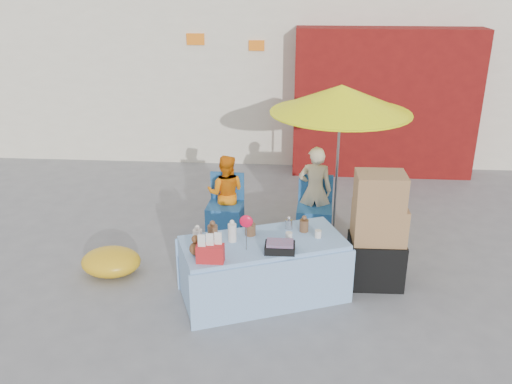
# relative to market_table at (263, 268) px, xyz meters

# --- Properties ---
(ground) EXTENTS (80.00, 80.00, 0.00)m
(ground) POSITION_rel_market_table_xyz_m (-0.31, 0.11, -0.36)
(ground) COLOR slate
(ground) RESTS_ON ground
(market_table) EXTENTS (2.02, 1.46, 1.11)m
(market_table) POSITION_rel_market_table_xyz_m (0.00, 0.00, 0.00)
(market_table) COLOR #94C0EC
(market_table) RESTS_ON ground
(chair_left) EXTENTS (0.51, 0.50, 0.85)m
(chair_left) POSITION_rel_market_table_xyz_m (-0.63, 1.58, -0.11)
(chair_left) COLOR #205796
(chair_left) RESTS_ON ground
(chair_right) EXTENTS (0.51, 0.50, 0.85)m
(chair_right) POSITION_rel_market_table_xyz_m (0.62, 1.58, -0.11)
(chair_right) COLOR #205796
(chair_right) RESTS_ON ground
(vendor_orange) EXTENTS (0.57, 0.46, 1.12)m
(vendor_orange) POSITION_rel_market_table_xyz_m (-0.63, 1.71, 0.20)
(vendor_orange) COLOR orange
(vendor_orange) RESTS_ON ground
(vendor_beige) EXTENTS (0.48, 0.33, 1.28)m
(vendor_beige) POSITION_rel_market_table_xyz_m (0.62, 1.71, 0.28)
(vendor_beige) COLOR beige
(vendor_beige) RESTS_ON ground
(umbrella) EXTENTS (1.90, 1.90, 2.09)m
(umbrella) POSITION_rel_market_table_xyz_m (0.92, 1.86, 1.53)
(umbrella) COLOR gray
(umbrella) RESTS_ON ground
(box_stack) EXTENTS (0.64, 0.53, 1.40)m
(box_stack) POSITION_rel_market_table_xyz_m (1.31, 0.39, 0.28)
(box_stack) COLOR black
(box_stack) RESTS_ON ground
(tarp_bundle) EXTENTS (0.85, 0.75, 0.33)m
(tarp_bundle) POSITION_rel_market_table_xyz_m (-1.89, 0.36, -0.20)
(tarp_bundle) COLOR gold
(tarp_bundle) RESTS_ON ground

